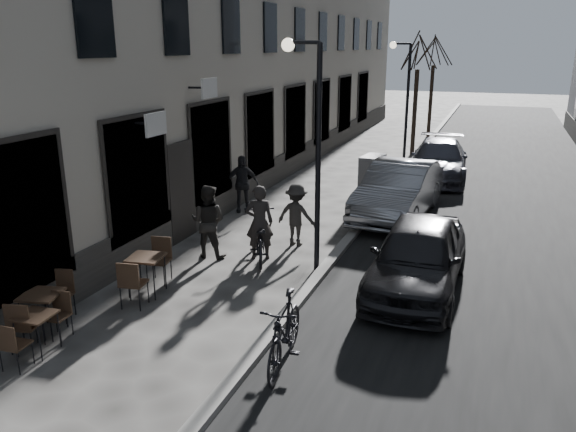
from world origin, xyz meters
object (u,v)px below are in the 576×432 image
Objects in this scene: streetlamp_far at (404,91)px; pedestrian_far at (242,184)px; car_far at (439,160)px; utility_cabinet at (372,179)px; car_mid at (399,190)px; bistro_set_a at (37,329)px; pedestrian_mid at (296,215)px; moped at (285,332)px; tree_far at (434,51)px; streetlamp_near at (311,132)px; pedestrian_near at (208,221)px; car_near at (418,256)px; bistro_set_c at (147,271)px; bistro_set_b at (43,309)px; tree_near at (419,52)px; bicycle at (260,236)px.

streetlamp_far is 9.27m from pedestrian_far.
utility_cabinet is at bearing -114.98° from car_far.
bistro_set_a is at bearing -108.62° from car_mid.
pedestrian_mid is 5.70m from moped.
tree_far is at bearing 89.54° from streetlamp_far.
pedestrian_far is at bearing -112.43° from streetlamp_far.
streetlamp_near is 5.52m from car_mid.
tree_far is 21.61m from pedestrian_near.
car_near is (2.38, -6.40, -0.03)m from utility_cabinet.
car_mid is at bearing -131.88° from pedestrian_near.
bistro_set_c is 0.87× the size of moped.
bistro_set_a is 0.65m from bistro_set_b.
car_mid is (-1.30, 5.18, 0.06)m from car_near.
tree_near reaches higher than moped.
streetlamp_far is at bearing 64.00° from bistro_set_b.
streetlamp_near is 12.00m from streetlamp_far.
streetlamp_near is at bearing 54.16° from bistro_set_a.
tree_far is at bearing 98.41° from car_mid.
streetlamp_near reaches higher than car_near.
bistro_set_b is at bearing -111.62° from car_mid.
tree_far is 21.24m from bicycle.
streetlamp_near reaches higher than bistro_set_a.
pedestrian_near is at bearing 178.30° from car_near.
car_far is at bearing 80.40° from streetlamp_near.
tree_far is at bearing 73.76° from bistro_set_c.
pedestrian_near reaches higher than car_far.
car_far is (1.75, -1.64, -2.42)m from streetlamp_far.
utility_cabinet reaches higher than car_far.
pedestrian_far is at bearing 75.65° from bistro_set_b.
pedestrian_near is at bearing 47.12° from pedestrian_mid.
streetlamp_near is 15.08m from tree_near.
bistro_set_a is (-3.08, -17.09, -2.74)m from streetlamp_far.
car_mid is at bearing -86.10° from tree_far.
streetlamp_near is 4.53m from bistro_set_c.
tree_near is 10.91m from car_mid.
tree_far reaches higher than pedestrian_mid.
streetlamp_near is at bearing 147.47° from bicycle.
car_mid reaches higher than bistro_set_b.
pedestrian_mid is (-0.83, -10.58, -2.35)m from streetlamp_far.
pedestrian_mid is at bearing 52.17° from bistro_set_b.
car_mid is (2.50, 4.65, 0.26)m from bicycle.
car_far reaches higher than bistro_set_b.
bistro_set_a is at bearing -138.65° from car_near.
pedestrian_far reaches higher than car_mid.
bistro_set_b is 7.28m from car_near.
tree_far is at bearing 90.00° from tree_near.
bistro_set_a is at bearing -97.97° from utility_cabinet.
streetlamp_near is 2.61× the size of moped.
car_far is 2.61× the size of moped.
streetlamp_far reaches higher than car_near.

